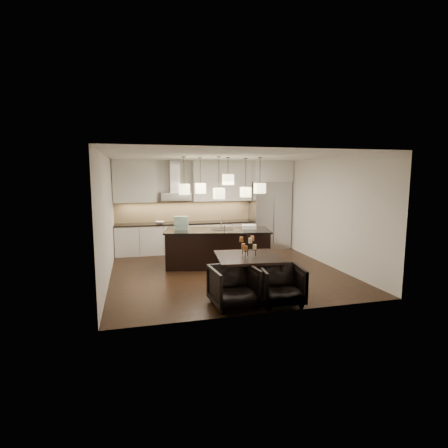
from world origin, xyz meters
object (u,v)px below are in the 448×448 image
object	(u,v)px
island_body	(217,248)
armchair_left	(234,286)
refrigerator	(270,215)
dining_table	(248,274)
armchair_right	(281,285)

from	to	relation	value
island_body	armchair_left	bearing A→B (deg)	-86.05
refrigerator	armchair_left	size ratio (longest dim) A/B	2.64
refrigerator	armchair_left	world-z (taller)	refrigerator
refrigerator	dining_table	size ratio (longest dim) A/B	1.73
refrigerator	island_body	bearing A→B (deg)	-140.29
refrigerator	armchair_left	xyz separation A→B (m)	(-2.57, -4.67, -0.70)
refrigerator	island_body	world-z (taller)	refrigerator
dining_table	armchair_right	bearing A→B (deg)	-57.81
dining_table	island_body	bearing A→B (deg)	99.14
armchair_left	armchair_right	size ratio (longest dim) A/B	1.04
island_body	refrigerator	bearing A→B (deg)	51.40
island_body	dining_table	bearing A→B (deg)	-75.53
refrigerator	armchair_right	world-z (taller)	refrigerator
island_body	dining_table	size ratio (longest dim) A/B	2.09
refrigerator	armchair_right	xyz separation A→B (m)	(-1.69, -4.77, -0.72)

